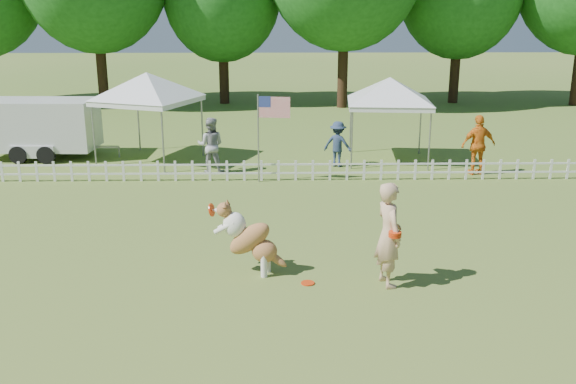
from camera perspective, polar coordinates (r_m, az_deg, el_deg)
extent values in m
plane|color=#395E1D|center=(12.13, 0.50, -7.65)|extent=(120.00, 120.00, 0.00)
imported|color=tan|center=(11.66, 8.94, -3.75)|extent=(0.63, 0.80, 1.93)
cylinder|color=red|center=(11.90, 1.77, -8.09)|extent=(0.29, 0.29, 0.02)
imported|color=#97969B|center=(19.61, -6.89, 4.15)|extent=(0.87, 0.71, 1.69)
imported|color=#24334E|center=(20.30, 4.46, 4.27)|extent=(1.07, 0.87, 1.44)
imported|color=orange|center=(20.06, 16.56, 4.03)|extent=(1.12, 0.61, 1.81)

